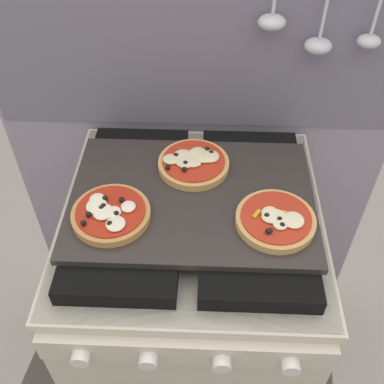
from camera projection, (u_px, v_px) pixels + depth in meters
The scene contains 7 objects.
ground_plane at pixel (192, 371), 1.68m from camera, with size 4.00×4.00×0.00m, color #4C4742.
kitchen_backsplash at pixel (197, 144), 1.35m from camera, with size 1.10×0.09×1.55m.
stove at pixel (192, 306), 1.35m from camera, with size 0.60×0.64×0.90m.
baking_tray at pixel (192, 198), 1.03m from camera, with size 0.54×0.38×0.02m, color #2D2826.
pizza_left at pixel (110, 213), 0.97m from camera, with size 0.17×0.17×0.03m.
pizza_right at pixel (276, 220), 0.96m from camera, with size 0.17×0.17×0.03m.
pizza_center at pixel (193, 162), 1.08m from camera, with size 0.17×0.17×0.03m.
Camera 1 is at (0.03, -0.71, 1.65)m, focal length 43.17 mm.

